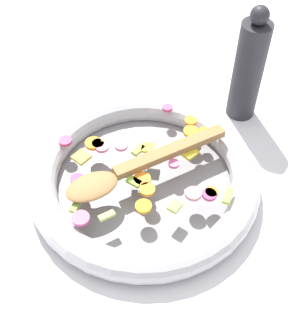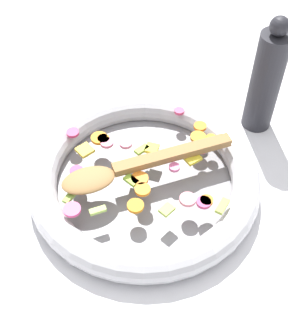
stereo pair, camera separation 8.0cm
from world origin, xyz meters
TOP-DOWN VIEW (x-y plane):
  - ground_plane at (0.00, 0.00)m, footprint 4.00×4.00m
  - skillet at (0.00, 0.00)m, footprint 0.41×0.41m
  - chopped_vegetables at (-0.00, -0.00)m, footprint 0.28×0.31m
  - wooden_spoon at (-0.00, -0.02)m, footprint 0.06×0.31m
  - pepper_mill at (-0.07, 0.27)m, footprint 0.06×0.06m

SIDE VIEW (x-z plane):
  - ground_plane at x=0.00m, z-range 0.00..0.00m
  - skillet at x=0.00m, z-range 0.00..0.05m
  - chopped_vegetables at x=0.00m, z-range 0.05..0.06m
  - wooden_spoon at x=0.00m, z-range 0.06..0.07m
  - pepper_mill at x=-0.07m, z-range -0.01..0.23m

